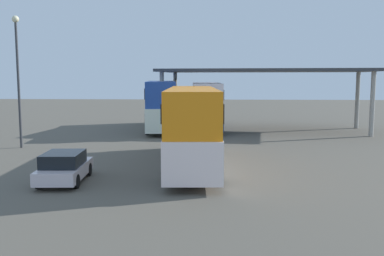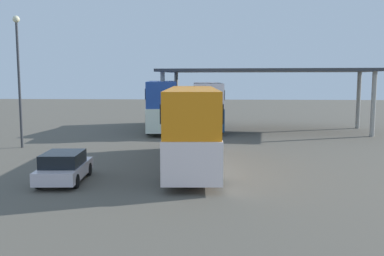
% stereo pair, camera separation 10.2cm
% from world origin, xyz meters
% --- Properties ---
extents(ground_plane, '(140.00, 140.00, 0.00)m').
position_xyz_m(ground_plane, '(0.00, 0.00, 0.00)').
color(ground_plane, '#595349').
extents(double_decker_main, '(3.07, 11.55, 4.05)m').
position_xyz_m(double_decker_main, '(-0.63, 2.49, 2.23)').
color(double_decker_main, white).
rests_on(double_decker_main, ground_plane).
extents(parked_hatchback, '(1.98, 3.88, 1.35)m').
position_xyz_m(parked_hatchback, '(-6.08, -1.24, 0.67)').
color(parked_hatchback, silver).
rests_on(parked_hatchback, ground_plane).
extents(double_decker_near_canopy, '(3.78, 11.75, 4.27)m').
position_xyz_m(double_decker_near_canopy, '(-4.22, 18.18, 2.34)').
color(double_decker_near_canopy, silver).
rests_on(double_decker_near_canopy, ground_plane).
extents(double_decker_mid_row, '(2.99, 10.75, 4.12)m').
position_xyz_m(double_decker_mid_row, '(-0.21, 18.69, 2.26)').
color(double_decker_mid_row, navy).
rests_on(double_decker_mid_row, ground_plane).
extents(depot_canopy, '(18.69, 8.71, 5.33)m').
position_xyz_m(depot_canopy, '(4.78, 18.14, 4.99)').
color(depot_canopy, '#33353A').
rests_on(depot_canopy, ground_plane).
extents(lamppost_tall, '(0.44, 0.44, 8.52)m').
position_xyz_m(lamppost_tall, '(-12.17, 7.72, 5.30)').
color(lamppost_tall, '#33353A').
rests_on(lamppost_tall, ground_plane).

